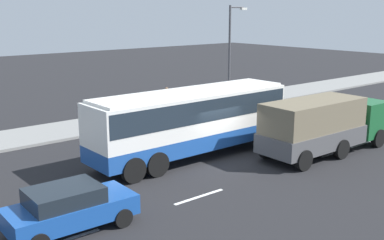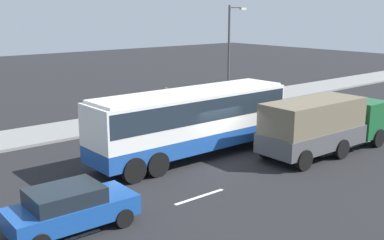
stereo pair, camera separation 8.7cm
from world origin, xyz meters
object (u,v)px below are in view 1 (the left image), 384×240
(cargo_truck, at_px, (324,124))
(pedestrian_at_crossing, at_px, (167,97))
(car_blue_saloon, at_px, (69,207))
(street_lamp, at_px, (231,50))
(coach_bus, at_px, (192,116))
(pedestrian_near_curb, at_px, (223,92))

(cargo_truck, bearing_deg, pedestrian_at_crossing, 93.61)
(car_blue_saloon, distance_m, street_lamp, 21.01)
(coach_bus, distance_m, street_lamp, 12.26)
(pedestrian_at_crossing, bearing_deg, car_blue_saloon, -3.48)
(pedestrian_near_curb, bearing_deg, car_blue_saloon, -14.24)
(coach_bus, relative_size, street_lamp, 1.47)
(cargo_truck, bearing_deg, car_blue_saloon, -179.02)
(car_blue_saloon, bearing_deg, pedestrian_near_curb, 34.66)
(coach_bus, bearing_deg, pedestrian_at_crossing, 60.45)
(car_blue_saloon, distance_m, pedestrian_near_curb, 21.31)
(car_blue_saloon, height_order, pedestrian_at_crossing, pedestrian_at_crossing)
(street_lamp, bearing_deg, cargo_truck, -110.82)
(pedestrian_near_curb, xyz_separation_m, street_lamp, (-0.15, -0.87, 3.19))
(pedestrian_at_crossing, relative_size, street_lamp, 0.23)
(cargo_truck, distance_m, car_blue_saloon, 13.57)
(coach_bus, height_order, street_lamp, street_lamp)
(pedestrian_at_crossing, bearing_deg, pedestrian_near_curb, 124.66)
(cargo_truck, xyz_separation_m, street_lamp, (4.16, 10.94, 2.73))
(coach_bus, height_order, car_blue_saloon, coach_bus)
(cargo_truck, height_order, street_lamp, street_lamp)
(coach_bus, height_order, pedestrian_at_crossing, coach_bus)
(cargo_truck, height_order, pedestrian_near_curb, cargo_truck)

